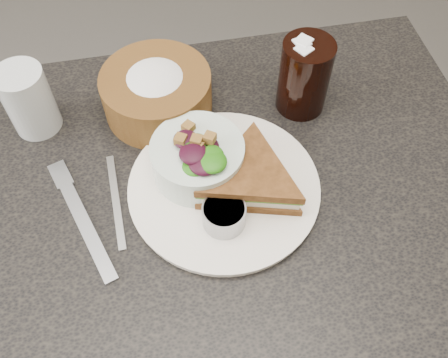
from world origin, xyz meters
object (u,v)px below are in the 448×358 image
object	(u,v)px
dinner_plate	(224,188)
dressing_ramekin	(224,215)
water_glass	(29,100)
bread_basket	(156,88)
dining_table	(200,291)
cola_glass	(305,74)
sandwich	(250,179)
salad_bowl	(197,154)

from	to	relation	value
dinner_plate	dressing_ramekin	distance (m)	0.07
water_glass	bread_basket	bearing A→B (deg)	-1.49
water_glass	dining_table	bearing A→B (deg)	-41.00
cola_glass	dressing_ramekin	bearing A→B (deg)	-129.68
dressing_ramekin	sandwich	bearing A→B (deg)	45.28
dining_table	bread_basket	distance (m)	0.47
cola_glass	salad_bowl	bearing A→B (deg)	-149.87
sandwich	dressing_ramekin	size ratio (longest dim) A/B	2.88
dining_table	dressing_ramekin	size ratio (longest dim) A/B	15.74
dining_table	dressing_ramekin	distance (m)	0.41
sandwich	salad_bowl	world-z (taller)	salad_bowl
dressing_ramekin	salad_bowl	bearing A→B (deg)	102.19
dining_table	water_glass	xyz separation A→B (m)	(-0.23, 0.20, 0.43)
dressing_ramekin	cola_glass	world-z (taller)	cola_glass
sandwich	bread_basket	world-z (taller)	bread_basket
salad_bowl	cola_glass	xyz separation A→B (m)	(0.20, 0.12, 0.02)
salad_bowl	cola_glass	size ratio (longest dim) A/B	0.98
dinner_plate	sandwich	bearing A→B (deg)	-17.36
dining_table	salad_bowl	xyz separation A→B (m)	(0.02, 0.04, 0.43)
dressing_ramekin	dinner_plate	bearing A→B (deg)	78.87
dining_table	cola_glass	world-z (taller)	cola_glass
dinner_plate	cola_glass	bearing A→B (deg)	42.53
dining_table	water_glass	bearing A→B (deg)	139.00
dressing_ramekin	bread_basket	size ratio (longest dim) A/B	0.34
dinner_plate	dressing_ramekin	size ratio (longest dim) A/B	4.60
dressing_ramekin	bread_basket	distance (m)	0.26
sandwich	dinner_plate	bearing A→B (deg)	178.16
dressing_ramekin	cola_glass	distance (m)	0.28
salad_bowl	sandwich	bearing A→B (deg)	-33.94
bread_basket	dinner_plate	bearing A→B (deg)	-67.28
salad_bowl	water_glass	bearing A→B (deg)	148.04
sandwich	dining_table	bearing A→B (deg)	-166.97
bread_basket	salad_bowl	bearing A→B (deg)	-73.47
dressing_ramekin	water_glass	bearing A→B (deg)	136.84
sandwich	cola_glass	xyz separation A→B (m)	(0.13, 0.16, 0.04)
bread_basket	water_glass	world-z (taller)	water_glass
bread_basket	water_glass	xyz separation A→B (m)	(-0.21, 0.01, 0.01)
dining_table	dinner_plate	bearing A→B (deg)	8.34
dining_table	dinner_plate	size ratio (longest dim) A/B	3.42
dinner_plate	sandwich	size ratio (longest dim) A/B	1.60
cola_glass	water_glass	world-z (taller)	cola_glass
salad_bowl	bread_basket	bearing A→B (deg)	106.53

